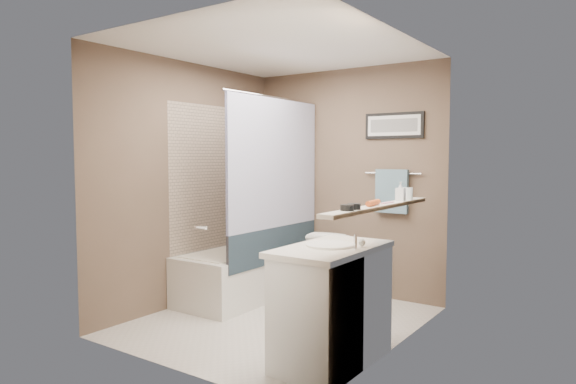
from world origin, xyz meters
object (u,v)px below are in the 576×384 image
Objects in this scene: bathtub at (244,274)px; vanity at (332,308)px; candle_bowl_near at (347,208)px; soap_bottle at (401,191)px; glass_jar at (408,193)px; hair_brush_front at (373,203)px; candle_bowl_far at (354,206)px; toilet at (340,266)px.

vanity is (1.60, -0.96, 0.15)m from bathtub.
candle_bowl_near is 0.59× the size of soap_bottle.
bathtub is 2.01m from glass_jar.
candle_bowl_far is at bearing -90.00° from hair_brush_front.
hair_brush_front is (0.00, 0.40, 0.00)m from candle_bowl_near.
bathtub is 15.00× the size of glass_jar.
candle_bowl_far is at bearing -29.80° from bathtub.
hair_brush_front is (1.79, -0.70, 0.89)m from bathtub.
toilet is (0.91, 0.40, 0.12)m from bathtub.
toilet is 1.53m from vanity.
vanity is at bearing -124.94° from hair_brush_front.
toilet is 1.34m from soap_bottle.
soap_bottle is at bearing -6.75° from bathtub.
toilet is 1.60m from hair_brush_front.
hair_brush_front is at bearing 90.00° from candle_bowl_far.
soap_bottle is at bearing 78.21° from vanity.
candle_bowl_far reaches higher than bathtub.
bathtub is 16.67× the size of candle_bowl_far.
soap_bottle is (0.00, 0.90, 0.06)m from candle_bowl_near.
bathtub is at bearing 178.77° from glass_jar.
vanity is at bearing -101.32° from glass_jar.
candle_bowl_near reaches higher than bathtub.
candle_bowl_far is 0.41× the size of hair_brush_front.
candle_bowl_near is 0.90× the size of glass_jar.
glass_jar reaches higher than hair_brush_front.
vanity reaches higher than bathtub.
candle_bowl_near is 0.10m from candle_bowl_far.
candle_bowl_far is at bearing -90.00° from glass_jar.
vanity is 1.12m from soap_bottle.
bathtub is at bearing 150.67° from vanity.
toilet is at bearing 23.30° from bathtub.
candle_bowl_near is at bearing -90.00° from hair_brush_front.
glass_jar is (0.19, 0.92, 0.77)m from vanity.
glass_jar is (1.79, -0.04, 0.92)m from bathtub.
glass_jar is (0.00, 1.06, 0.03)m from candle_bowl_near.
candle_bowl_far is 0.30m from hair_brush_front.
hair_brush_front reaches higher than toilet.
soap_bottle is at bearing 90.00° from hair_brush_front.
candle_bowl_near is (0.19, -0.13, 0.73)m from vanity.
toilet is at bearing 153.29° from glass_jar.
bathtub is at bearing 148.43° from candle_bowl_near.
vanity is 1.21m from glass_jar.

